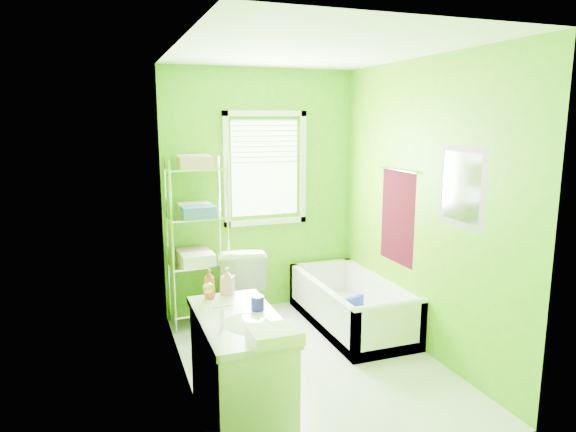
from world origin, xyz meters
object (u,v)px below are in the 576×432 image
object	(u,v)px
bathtub	(351,311)
vanity	(241,367)
toilet	(241,283)
wire_shelf_unit	(198,223)

from	to	relation	value
bathtub	vanity	distance (m)	1.96
bathtub	toilet	bearing A→B (deg)	152.79
vanity	bathtub	bearing A→B (deg)	40.35
toilet	wire_shelf_unit	xyz separation A→B (m)	(-0.41, 0.08, 0.64)
bathtub	wire_shelf_unit	world-z (taller)	wire_shelf_unit
vanity	wire_shelf_unit	xyz separation A→B (m)	(0.06, 1.86, 0.64)
vanity	wire_shelf_unit	distance (m)	1.96
toilet	wire_shelf_unit	bearing A→B (deg)	0.20
bathtub	toilet	xyz separation A→B (m)	(-1.01, 0.52, 0.25)
toilet	wire_shelf_unit	distance (m)	0.77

